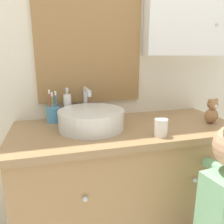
# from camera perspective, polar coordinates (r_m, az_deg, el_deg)

# --- Properties ---
(wall_back) EXTENTS (3.20, 0.18, 2.50)m
(wall_back) POSITION_cam_1_polar(r_m,az_deg,el_deg) (1.43, 1.53, 18.52)
(wall_back) COLOR beige
(wall_back) RESTS_ON ground_plane
(vanity_counter) EXTENTS (1.23, 0.53, 0.81)m
(vanity_counter) POSITION_cam_1_polar(r_m,az_deg,el_deg) (1.38, 3.60, -19.70)
(vanity_counter) COLOR #A37A4C
(vanity_counter) RESTS_ON ground_plane
(sink_basin) EXTENTS (0.34, 0.40, 0.20)m
(sink_basin) POSITION_cam_1_polar(r_m,az_deg,el_deg) (1.16, -5.39, -1.68)
(sink_basin) COLOR silver
(sink_basin) RESTS_ON vanity_counter
(toothbrush_holder) EXTENTS (0.08, 0.08, 0.19)m
(toothbrush_holder) POSITION_cam_1_polar(r_m,az_deg,el_deg) (1.31, -15.09, -0.42)
(toothbrush_holder) COLOR #4C93C6
(toothbrush_holder) RESTS_ON vanity_counter
(soap_dispenser) EXTENTS (0.05, 0.05, 0.19)m
(soap_dispenser) POSITION_cam_1_polar(r_m,az_deg,el_deg) (1.32, -11.50, 1.35)
(soap_dispenser) COLOR white
(soap_dispenser) RESTS_ON vanity_counter
(teddy_bear) EXTENTS (0.08, 0.07, 0.14)m
(teddy_bear) POSITION_cam_1_polar(r_m,az_deg,el_deg) (1.36, 24.61, 0.08)
(teddy_bear) COLOR #9E7047
(teddy_bear) RESTS_ON vanity_counter
(drinking_cup) EXTENTS (0.06, 0.06, 0.09)m
(drinking_cup) POSITION_cam_1_polar(r_m,az_deg,el_deg) (1.07, 12.65, -4.02)
(drinking_cup) COLOR silver
(drinking_cup) RESTS_ON vanity_counter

